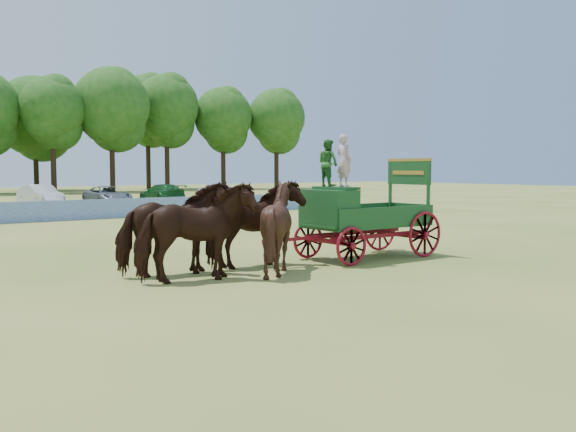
{
  "coord_description": "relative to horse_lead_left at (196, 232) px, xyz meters",
  "views": [
    {
      "loc": [
        -14.03,
        -15.15,
        2.68
      ],
      "look_at": [
        -2.86,
        -0.29,
        1.3
      ],
      "focal_mm": 40.0,
      "sensor_mm": 36.0,
      "label": 1
    }
  ],
  "objects": [
    {
      "name": "farm_dray",
      "position": [
        5.39,
        0.56,
        0.36
      ],
      "size": [
        6.0,
        2.0,
        3.63
      ],
      "color": "maroon",
      "rests_on": "ground"
    },
    {
      "name": "horse_wheel_right",
      "position": [
        2.4,
        1.1,
        0.0
      ],
      "size": [
        2.91,
        1.53,
        2.37
      ],
      "primitive_type": "imported",
      "rotation": [
        0.0,
        0.0,
        1.66
      ],
      "color": "black",
      "rests_on": "ground"
    },
    {
      "name": "horse_wheel_left",
      "position": [
        2.4,
        0.0,
        0.0
      ],
      "size": [
        2.28,
        2.05,
        2.37
      ],
      "primitive_type": "imported",
      "rotation": [
        0.0,
        0.0,
        1.64
      ],
      "color": "black",
      "rests_on": "ground"
    },
    {
      "name": "horse_lead_left",
      "position": [
        0.0,
        0.0,
        0.0
      ],
      "size": [
        2.96,
        1.66,
        2.37
      ],
      "primitive_type": "imported",
      "rotation": [
        0.0,
        0.0,
        1.43
      ],
      "color": "black",
      "rests_on": "ground"
    },
    {
      "name": "sponsor_banner",
      "position": [
        5.75,
        19.84,
        -0.66
      ],
      "size": [
        26.0,
        0.08,
        1.05
      ],
      "primitive_type": "cube",
      "color": "#1C3C99",
      "rests_on": "ground"
    },
    {
      "name": "horse_lead_right",
      "position": [
        0.0,
        1.1,
        0.0
      ],
      "size": [
        2.94,
        1.62,
        2.37
      ],
      "primitive_type": "imported",
      "rotation": [
        0.0,
        0.0,
        1.45
      ],
      "color": "black",
      "rests_on": "ground"
    },
    {
      "name": "ground",
      "position": [
        6.75,
        1.84,
        -1.18
      ],
      "size": [
        160.0,
        160.0,
        0.0
      ],
      "primitive_type": "plane",
      "color": "#A8954B",
      "rests_on": "ground"
    }
  ]
}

